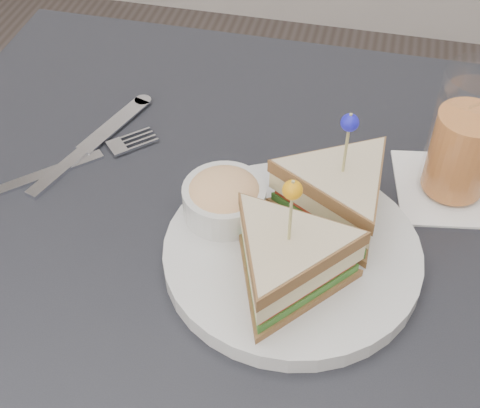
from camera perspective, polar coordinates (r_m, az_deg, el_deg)
The scene contains 5 objects.
table at distance 0.75m, azimuth -0.93°, elevation -7.24°, with size 0.80×0.80×0.75m.
plate_meal at distance 0.65m, azimuth 5.14°, elevation -2.19°, with size 0.33×0.33×0.15m.
cutlery_fork at distance 0.80m, azimuth -12.97°, elevation 3.78°, with size 0.15×0.15×0.01m.
cutlery_knife at distance 0.81m, azimuth -12.83°, elevation 4.77°, with size 0.08×0.21×0.01m.
drink_set at distance 0.74m, azimuth 18.60°, elevation 5.01°, with size 0.14×0.14×0.15m.
Camera 1 is at (0.12, -0.44, 1.27)m, focal length 50.00 mm.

